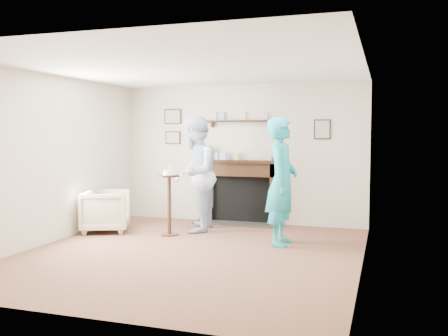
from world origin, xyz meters
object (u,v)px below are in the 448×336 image
(man, at_px, (195,231))
(pedestal_table, at_px, (169,193))
(woman, at_px, (281,244))
(armchair, at_px, (106,232))

(man, distance_m, pedestal_table, 0.86)
(woman, xyz_separation_m, pedestal_table, (-1.84, 0.11, 0.69))
(man, xyz_separation_m, pedestal_table, (-0.27, -0.44, 0.69))
(woman, bearing_deg, man, 70.31)
(armchair, relative_size, pedestal_table, 0.68)
(man, distance_m, woman, 1.67)
(man, bearing_deg, woman, 60.39)
(armchair, height_order, pedestal_table, pedestal_table)
(armchair, distance_m, woman, 2.97)
(man, height_order, woman, man)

